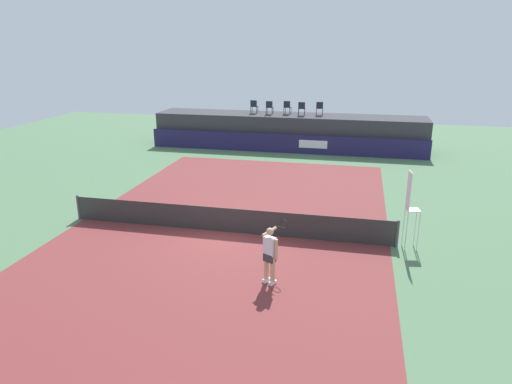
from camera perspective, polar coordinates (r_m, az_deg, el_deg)
The scene contains 15 objects.
ground_plane at distance 20.36m, azimuth -1.32°, elevation -1.70°, with size 48.00×48.00×0.00m, color #4C704C.
court_inner at distance 17.66m, azimuth -3.66°, elevation -4.89°, with size 12.00×22.00×0.00m, color maroon.
sponsor_wall at distance 30.12m, azimuth 3.51°, elevation 5.97°, with size 18.00×0.22×1.20m.
spectator_platform at distance 31.77m, azimuth 4.04°, elevation 7.51°, with size 18.00×2.80×2.20m, color #38383D.
spectator_chair_far_left at distance 32.09m, azimuth -0.24°, elevation 10.53°, with size 0.45×0.45×0.89m.
spectator_chair_left at distance 31.63m, azimuth 1.67°, elevation 10.42°, with size 0.45×0.45×0.89m.
spectator_chair_center at distance 31.74m, azimuth 3.87°, elevation 10.41°, with size 0.48×0.48×0.89m.
spectator_chair_right at distance 31.24m, azimuth 5.63°, elevation 10.25°, with size 0.48×0.48×0.89m.
spectator_chair_far_right at distance 31.46m, azimuth 7.82°, elevation 10.22°, with size 0.48×0.48×0.89m.
umpire_chair at distance 16.55m, azimuth 18.44°, elevation -1.53°, with size 0.51×0.51×2.76m.
tennis_net at distance 17.48m, azimuth -3.69°, elevation -3.46°, with size 12.40×0.02×0.95m, color #2D2D2D.
net_post_near at distance 20.03m, azimuth -20.99°, elevation -1.75°, with size 0.10×0.10×1.00m, color #4C4C51.
net_post_far at distance 16.92m, azimuth 17.00°, elevation -4.91°, with size 0.10×0.10×1.00m, color #4C4C51.
tennis_player at distance 13.69m, azimuth 1.77°, elevation -7.53°, with size 0.66×1.26×1.77m.
tennis_ball at distance 20.11m, azimuth -17.74°, elevation -2.72°, with size 0.07×0.07×0.07m, color #D8EA33.
Camera 1 is at (4.64, -15.60, 6.85)m, focal length 32.55 mm.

